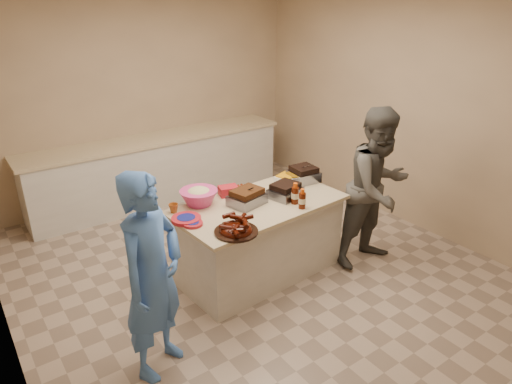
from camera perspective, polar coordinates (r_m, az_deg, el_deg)
room at (r=4.90m, az=-0.74°, el=-9.42°), size 4.50×5.00×2.70m
back_counter at (r=6.44m, az=-11.99°, el=2.88°), size 3.60×0.64×0.90m
island at (r=4.82m, az=0.35°, el=-9.99°), size 1.73×1.00×0.79m
rib_platter at (r=3.90m, az=-2.49°, el=-5.08°), size 0.39×0.39×0.15m
pulled_pork_tray at (r=4.41m, az=-1.12°, el=-1.55°), size 0.39×0.33×0.10m
brisket_tray at (r=4.58m, az=3.66°, el=-0.62°), size 0.35×0.32×0.09m
roasting_pan at (r=4.99m, az=5.94°, el=1.40°), size 0.31×0.31×0.11m
coleslaw_bowl at (r=4.44m, az=-7.10°, el=-1.53°), size 0.39×0.39×0.25m
sausage_plate at (r=4.71m, az=-1.90°, el=0.12°), size 0.28×0.28×0.05m
mac_cheese_dish at (r=5.00m, az=4.01°, el=1.51°), size 0.32×0.27×0.07m
bbq_bottle_a at (r=4.35m, az=5.75°, el=-2.02°), size 0.07×0.07×0.20m
bbq_bottle_b at (r=4.45m, az=4.86°, el=-1.42°), size 0.08×0.08×0.21m
mustard_bottle at (r=4.55m, az=-1.93°, el=-0.73°), size 0.05×0.05×0.12m
sauce_bowl at (r=4.62m, az=-1.98°, el=-0.37°), size 0.15×0.06×0.15m
plate_stack_large at (r=4.14m, az=-8.71°, el=-3.55°), size 0.29×0.29×0.03m
plate_stack_small at (r=4.06m, az=-7.89°, el=-4.10°), size 0.19×0.19×0.02m
plastic_cup at (r=4.32m, az=-10.23°, el=-2.51°), size 0.10×0.09×0.09m
basket_stack at (r=4.62m, az=-3.45°, el=-0.37°), size 0.22×0.18×0.09m
guest_blue at (r=3.89m, az=-11.69°, el=-20.25°), size 1.32×1.69×0.39m
guest_gray at (r=5.19m, az=14.02°, el=-8.10°), size 0.83×1.69×0.64m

